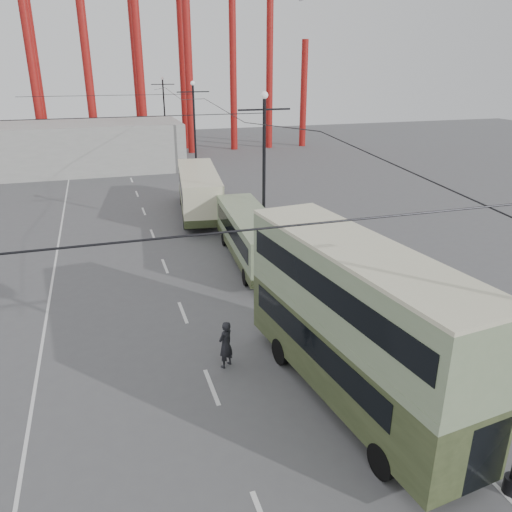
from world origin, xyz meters
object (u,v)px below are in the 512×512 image
object	(u,v)px
single_decker_green	(251,235)
single_decker_cream	(199,190)
pedestrian	(226,344)
double_decker_bus	(355,318)

from	to	relation	value
single_decker_green	single_decker_cream	bearing A→B (deg)	98.94
single_decker_green	pedestrian	world-z (taller)	single_decker_green
single_decker_green	pedestrian	bearing A→B (deg)	-107.85
double_decker_bus	pedestrian	size ratio (longest dim) A/B	5.61
pedestrian	single_decker_cream	bearing A→B (deg)	-133.95
pedestrian	double_decker_bus	bearing A→B (deg)	103.07
double_decker_bus	pedestrian	bearing A→B (deg)	131.60
double_decker_bus	single_decker_cream	bearing A→B (deg)	84.21
double_decker_bus	pedestrian	world-z (taller)	double_decker_bus
single_decker_cream	double_decker_bus	bearing A→B (deg)	-81.54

